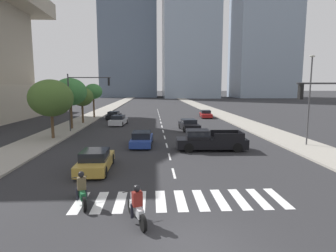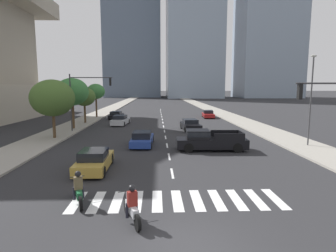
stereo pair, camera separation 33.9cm
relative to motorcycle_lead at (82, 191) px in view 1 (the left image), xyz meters
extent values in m
plane|color=#28282B|center=(4.34, -3.56, -0.58)|extent=(800.00, 800.00, 0.00)
cube|color=gray|center=(16.08, 26.44, -0.51)|extent=(4.00, 260.00, 0.15)
cube|color=gray|center=(-7.40, 26.44, -0.51)|extent=(4.00, 260.00, 0.15)
cube|color=silver|center=(-0.16, 0.13, -0.58)|extent=(0.45, 2.42, 0.01)
cube|color=silver|center=(0.74, 0.13, -0.58)|extent=(0.45, 2.42, 0.01)
cube|color=silver|center=(1.64, 0.13, -0.58)|extent=(0.45, 2.42, 0.01)
cube|color=silver|center=(2.54, 0.13, -0.58)|extent=(0.45, 2.42, 0.01)
cube|color=silver|center=(3.44, 0.13, -0.58)|extent=(0.45, 2.42, 0.01)
cube|color=silver|center=(4.34, 0.13, -0.58)|extent=(0.45, 2.42, 0.01)
cube|color=silver|center=(5.24, 0.13, -0.58)|extent=(0.45, 2.42, 0.01)
cube|color=silver|center=(6.14, 0.13, -0.58)|extent=(0.45, 2.42, 0.01)
cube|color=silver|center=(7.04, 0.13, -0.58)|extent=(0.45, 2.42, 0.01)
cube|color=silver|center=(7.94, 0.13, -0.58)|extent=(0.45, 2.42, 0.01)
cube|color=silver|center=(8.84, 0.13, -0.58)|extent=(0.45, 2.42, 0.01)
cube|color=silver|center=(4.34, 4.13, -0.58)|extent=(0.14, 2.00, 0.01)
cube|color=silver|center=(4.34, 8.13, -0.58)|extent=(0.14, 2.00, 0.01)
cube|color=silver|center=(4.34, 12.13, -0.58)|extent=(0.14, 2.00, 0.01)
cube|color=silver|center=(4.34, 16.13, -0.58)|extent=(0.14, 2.00, 0.01)
cube|color=silver|center=(4.34, 20.13, -0.58)|extent=(0.14, 2.00, 0.01)
cube|color=silver|center=(4.34, 24.13, -0.58)|extent=(0.14, 2.00, 0.01)
cube|color=silver|center=(4.34, 28.13, -0.58)|extent=(0.14, 2.00, 0.01)
cube|color=silver|center=(4.34, 32.13, -0.58)|extent=(0.14, 2.00, 0.01)
cube|color=silver|center=(4.34, 36.13, -0.58)|extent=(0.14, 2.00, 0.01)
cube|color=silver|center=(4.34, 40.13, -0.58)|extent=(0.14, 2.00, 0.01)
cube|color=silver|center=(4.34, 44.13, -0.58)|extent=(0.14, 2.00, 0.01)
cube|color=silver|center=(4.34, 48.13, -0.58)|extent=(0.14, 2.00, 0.01)
cube|color=silver|center=(4.34, 52.13, -0.58)|extent=(0.14, 2.00, 0.01)
cylinder|color=black|center=(-0.29, 0.78, -0.28)|extent=(0.32, 0.60, 0.60)
cylinder|color=black|center=(0.28, -0.75, -0.28)|extent=(0.32, 0.60, 0.60)
cube|color=#1E6038|center=(-0.01, 0.01, -0.06)|extent=(0.67, 1.30, 0.32)
cylinder|color=#B2B2B7|center=(-0.26, 0.69, 0.02)|extent=(0.17, 0.32, 0.67)
cylinder|color=black|center=(-0.28, 0.73, 0.39)|extent=(0.67, 0.28, 0.04)
cube|color=brown|center=(0.03, -0.08, 0.37)|extent=(0.42, 0.35, 0.55)
sphere|color=black|center=(0.03, -0.08, 0.78)|extent=(0.26, 0.26, 0.26)
cylinder|color=black|center=(-0.17, -0.05, -0.11)|extent=(0.15, 0.15, 0.55)
cylinder|color=black|center=(0.16, 0.08, -0.11)|extent=(0.15, 0.15, 0.55)
cylinder|color=black|center=(2.22, -1.10, -0.28)|extent=(0.32, 0.60, 0.60)
cylinder|color=black|center=(2.74, -2.50, -0.28)|extent=(0.32, 0.60, 0.60)
cube|color=#B7BABF|center=(2.48, -1.80, -0.06)|extent=(0.62, 1.19, 0.32)
cylinder|color=#B2B2B7|center=(2.25, -1.20, 0.02)|extent=(0.17, 0.32, 0.67)
cylinder|color=black|center=(2.24, -1.15, 0.39)|extent=(0.67, 0.28, 0.04)
cube|color=maroon|center=(2.51, -1.89, 0.37)|extent=(0.42, 0.35, 0.55)
sphere|color=black|center=(2.51, -1.89, 0.78)|extent=(0.26, 0.26, 0.26)
cylinder|color=black|center=(2.31, -1.86, -0.11)|extent=(0.15, 0.15, 0.55)
cylinder|color=black|center=(2.65, -1.74, -0.11)|extent=(0.15, 0.15, 0.55)
cube|color=black|center=(7.86, 10.11, 0.01)|extent=(5.68, 2.11, 0.75)
cube|color=black|center=(6.74, 10.15, 0.74)|extent=(1.86, 1.81, 0.70)
cube|color=black|center=(6.74, 10.15, 0.82)|extent=(1.88, 1.85, 0.39)
cube|color=black|center=(9.06, 9.15, 0.66)|extent=(2.36, 0.17, 0.55)
cube|color=black|center=(9.13, 10.98, 0.66)|extent=(2.36, 0.17, 0.55)
cube|color=black|center=(10.27, 10.02, 0.66)|extent=(0.15, 1.83, 0.55)
cylinder|color=black|center=(5.92, 9.34, -0.20)|extent=(0.77, 0.29, 0.76)
cylinder|color=black|center=(5.99, 11.03, -0.20)|extent=(0.77, 0.29, 0.76)
cylinder|color=black|center=(9.74, 9.19, -0.20)|extent=(0.77, 0.29, 0.76)
cylinder|color=black|center=(9.80, 10.89, -0.20)|extent=(0.77, 0.29, 0.76)
cube|color=#B28E38|center=(-0.40, 5.02, -0.12)|extent=(1.75, 4.35, 0.60)
cube|color=black|center=(-0.40, 4.80, 0.45)|extent=(1.53, 1.96, 0.53)
cylinder|color=black|center=(-1.18, 6.49, -0.26)|extent=(0.22, 0.64, 0.64)
cylinder|color=black|center=(0.38, 6.50, -0.26)|extent=(0.22, 0.64, 0.64)
cylinder|color=black|center=(-1.17, 3.54, -0.26)|extent=(0.22, 0.64, 0.64)
cylinder|color=black|center=(0.39, 3.55, -0.26)|extent=(0.22, 0.64, 0.64)
cube|color=black|center=(7.46, 20.82, -0.09)|extent=(2.20, 4.41, 0.66)
cube|color=black|center=(7.45, 21.04, 0.47)|extent=(1.79, 2.05, 0.47)
cylinder|color=black|center=(8.42, 19.44, -0.26)|extent=(0.27, 0.66, 0.64)
cylinder|color=black|center=(6.74, 19.31, -0.26)|extent=(0.27, 0.66, 0.64)
cylinder|color=black|center=(8.19, 22.34, -0.26)|extent=(0.27, 0.66, 0.64)
cylinder|color=black|center=(6.51, 22.21, -0.26)|extent=(0.27, 0.66, 0.64)
cube|color=maroon|center=(12.11, 34.42, -0.14)|extent=(1.99, 4.36, 0.57)
cube|color=black|center=(12.12, 34.63, 0.40)|extent=(1.63, 2.01, 0.50)
cylinder|color=black|center=(12.79, 32.92, -0.26)|extent=(0.26, 0.65, 0.64)
cylinder|color=black|center=(11.25, 33.02, -0.26)|extent=(0.26, 0.65, 0.64)
cylinder|color=black|center=(12.97, 35.81, -0.26)|extent=(0.26, 0.65, 0.64)
cylinder|color=black|center=(11.43, 35.91, -0.26)|extent=(0.26, 0.65, 0.64)
cube|color=navy|center=(2.17, 12.29, -0.14)|extent=(1.94, 4.58, 0.56)
cube|color=black|center=(2.16, 12.06, 0.41)|extent=(1.63, 2.10, 0.54)
cylinder|color=black|center=(1.45, 13.85, -0.26)|extent=(0.25, 0.65, 0.64)
cylinder|color=black|center=(3.03, 13.79, -0.26)|extent=(0.25, 0.65, 0.64)
cylinder|color=black|center=(1.32, 10.79, -0.26)|extent=(0.25, 0.65, 0.64)
cylinder|color=black|center=(2.89, 10.72, -0.26)|extent=(0.25, 0.65, 0.64)
cube|color=black|center=(-3.07, 33.23, -0.14)|extent=(2.06, 4.45, 0.57)
cube|color=black|center=(-3.09, 33.01, 0.40)|extent=(1.69, 2.05, 0.50)
cylinder|color=black|center=(-3.78, 34.76, -0.26)|extent=(0.26, 0.65, 0.64)
cylinder|color=black|center=(-2.18, 34.66, -0.26)|extent=(0.26, 0.65, 0.64)
cylinder|color=black|center=(-3.97, 31.81, -0.26)|extent=(0.26, 0.65, 0.64)
cylinder|color=black|center=(-2.36, 31.70, -0.26)|extent=(0.26, 0.65, 0.64)
cube|color=#B7BABF|center=(-1.46, 25.96, -0.08)|extent=(2.19, 4.73, 0.68)
cube|color=black|center=(-1.49, 25.73, 0.50)|extent=(1.73, 2.20, 0.49)
cylinder|color=black|center=(-2.09, 27.59, -0.26)|extent=(0.28, 0.66, 0.64)
cylinder|color=black|center=(-0.53, 27.43, -0.26)|extent=(0.28, 0.66, 0.64)
cylinder|color=black|center=(-2.40, 24.49, -0.26)|extent=(0.28, 0.66, 0.64)
cylinder|color=black|center=(-0.83, 24.33, -0.26)|extent=(0.28, 0.66, 0.64)
cylinder|color=#333335|center=(13.19, 3.53, 4.69)|extent=(3.98, 0.10, 0.10)
cube|color=black|center=(11.45, 3.53, 4.24)|extent=(0.20, 0.28, 0.90)
sphere|color=red|center=(11.45, 3.53, 4.54)|extent=(0.18, 0.18, 0.18)
sphere|color=orange|center=(11.45, 3.53, 4.24)|extent=(0.18, 0.18, 0.18)
sphere|color=green|center=(11.45, 3.53, 3.94)|extent=(0.18, 0.18, 0.18)
cylinder|color=#333335|center=(-6.20, 19.97, 2.76)|extent=(0.14, 0.14, 6.39)
cylinder|color=#333335|center=(-3.84, 19.97, 5.56)|extent=(4.72, 0.10, 0.10)
cube|color=black|center=(-1.73, 19.97, 5.11)|extent=(0.20, 0.28, 0.90)
sphere|color=red|center=(-1.73, 19.97, 5.41)|extent=(0.18, 0.18, 0.18)
sphere|color=orange|center=(-1.73, 19.97, 5.11)|extent=(0.18, 0.18, 0.18)
sphere|color=green|center=(-1.73, 19.97, 4.81)|extent=(0.18, 0.18, 0.18)
cube|color=#19662D|center=(-6.20, 19.97, 2.57)|extent=(0.60, 0.04, 0.18)
cylinder|color=#3F3F42|center=(16.38, 11.09, 3.25)|extent=(0.12, 0.12, 7.37)
ellipsoid|color=beige|center=(16.38, 11.09, 7.04)|extent=(0.50, 0.24, 0.20)
cylinder|color=#4C3823|center=(-6.60, 15.58, 0.68)|extent=(0.28, 0.28, 2.22)
ellipsoid|color=#426028|center=(-6.60, 15.58, 3.46)|extent=(4.17, 4.17, 3.54)
cylinder|color=#4C3823|center=(-6.60, 22.00, 0.99)|extent=(0.28, 0.28, 2.83)
ellipsoid|color=#387538|center=(-6.60, 22.00, 3.94)|extent=(3.85, 3.85, 3.27)
cylinder|color=#4C3823|center=(-6.60, 27.48, 0.77)|extent=(0.28, 0.28, 2.40)
ellipsoid|color=#426028|center=(-6.60, 27.48, 3.20)|extent=(3.07, 3.07, 2.61)
cylinder|color=#4C3823|center=(-6.60, 35.07, 1.10)|extent=(0.28, 0.28, 3.06)
ellipsoid|color=#387538|center=(-6.60, 35.07, 3.81)|extent=(2.96, 2.96, 2.51)
camera|label=1|loc=(3.09, -11.78, 4.47)|focal=29.76mm
camera|label=2|loc=(3.43, -11.80, 4.47)|focal=29.76mm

